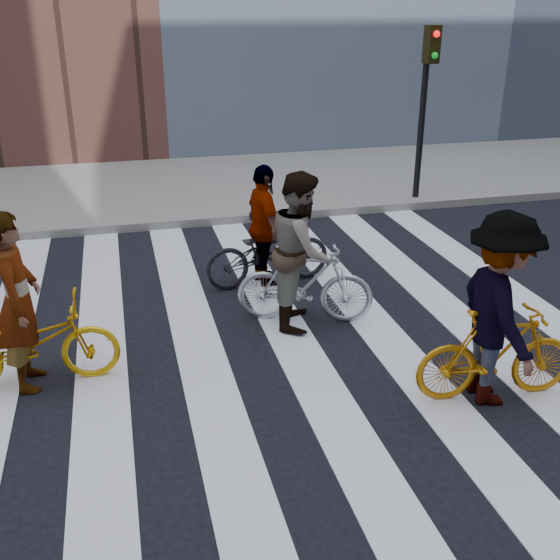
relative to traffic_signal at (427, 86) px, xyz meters
name	(u,v)px	position (x,y,z in m)	size (l,w,h in m)	color
ground	(256,368)	(-4.40, -5.32, -2.28)	(100.00, 100.00, 0.00)	black
sidewalk_far	(181,188)	(-4.40, 2.18, -2.20)	(100.00, 5.00, 0.15)	gray
zebra_crosswalk	(256,367)	(-4.40, -5.32, -2.27)	(8.25, 10.00, 0.01)	white
traffic_signal	(427,86)	(0.00, 0.00, 0.00)	(0.22, 0.42, 3.33)	black
bike_yellow_left	(30,343)	(-6.72, -5.04, -1.81)	(0.62, 1.78, 0.93)	#F1AE0D
bike_silver_mid	(305,284)	(-3.57, -4.34, -1.77)	(0.48, 1.68, 1.01)	silver
bike_yellow_right	(496,354)	(-2.20, -6.45, -1.79)	(0.46, 1.63, 0.98)	#CA7B0B
bike_dark_rear	(268,252)	(-3.74, -3.06, -1.80)	(0.64, 1.82, 0.96)	black
rider_left	(18,302)	(-6.77, -5.04, -1.33)	(0.69, 0.45, 1.90)	slate
rider_mid	(301,250)	(-3.62, -4.34, -1.32)	(0.93, 0.73, 1.92)	slate
rider_right	(498,310)	(-2.25, -6.45, -1.30)	(1.26, 0.73, 1.96)	slate
rider_rear	(264,226)	(-3.79, -3.06, -1.42)	(1.00, 0.42, 1.71)	slate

